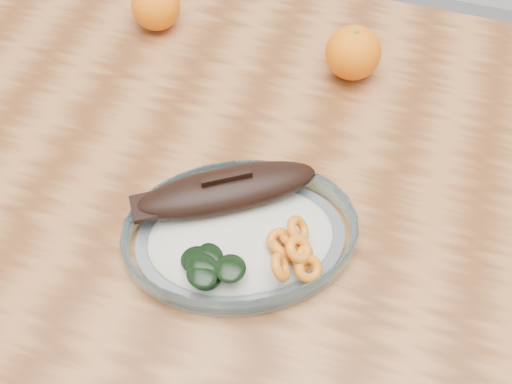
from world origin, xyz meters
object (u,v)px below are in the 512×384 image
(dining_table, at_px, (230,212))
(plated_meal, at_px, (240,231))
(orange_left, at_px, (156,6))
(orange_right, at_px, (353,53))

(dining_table, relative_size, plated_meal, 1.85)
(dining_table, bearing_deg, orange_left, 129.35)
(dining_table, xyz_separation_m, orange_right, (0.11, 0.22, 0.14))
(dining_table, distance_m, plated_meal, 0.16)
(plated_meal, distance_m, orange_left, 0.41)
(orange_left, distance_m, orange_right, 0.30)
(dining_table, relative_size, orange_right, 15.45)
(dining_table, relative_size, orange_left, 16.45)
(dining_table, height_order, orange_left, orange_left)
(plated_meal, height_order, orange_right, orange_right)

